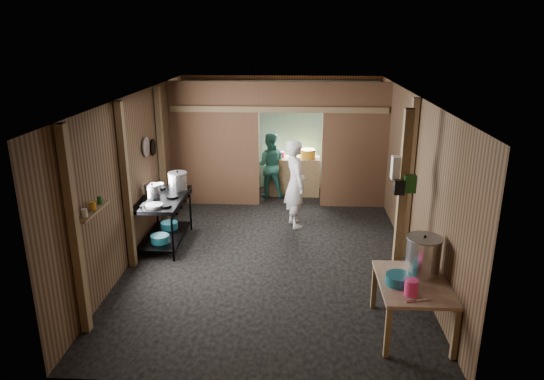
# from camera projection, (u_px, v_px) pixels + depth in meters

# --- Properties ---
(floor) EXTENTS (4.50, 7.00, 0.00)m
(floor) POSITION_uv_depth(u_px,v_px,m) (273.00, 247.00, 8.52)
(floor) COLOR black
(floor) RESTS_ON ground
(ceiling) EXTENTS (4.50, 7.00, 0.00)m
(ceiling) POSITION_uv_depth(u_px,v_px,m) (273.00, 95.00, 7.72)
(ceiling) COLOR black
(ceiling) RESTS_ON ground
(wall_back) EXTENTS (4.50, 0.00, 2.60)m
(wall_back) POSITION_uv_depth(u_px,v_px,m) (281.00, 133.00, 11.45)
(wall_back) COLOR brown
(wall_back) RESTS_ON ground
(wall_front) EXTENTS (4.50, 0.00, 2.60)m
(wall_front) POSITION_uv_depth(u_px,v_px,m) (254.00, 275.00, 4.80)
(wall_front) COLOR brown
(wall_front) RESTS_ON ground
(wall_left) EXTENTS (0.00, 7.00, 2.60)m
(wall_left) POSITION_uv_depth(u_px,v_px,m) (138.00, 173.00, 8.24)
(wall_left) COLOR brown
(wall_left) RESTS_ON ground
(wall_right) EXTENTS (0.00, 7.00, 2.60)m
(wall_right) POSITION_uv_depth(u_px,v_px,m) (411.00, 177.00, 8.01)
(wall_right) COLOR brown
(wall_right) RESTS_ON ground
(partition_left) EXTENTS (1.85, 0.10, 2.60)m
(partition_left) POSITION_uv_depth(u_px,v_px,m) (215.00, 144.00, 10.28)
(partition_left) COLOR brown
(partition_left) RESTS_ON floor
(partition_right) EXTENTS (1.35, 0.10, 2.60)m
(partition_right) POSITION_uv_depth(u_px,v_px,m) (355.00, 146.00, 10.13)
(partition_right) COLOR brown
(partition_right) RESTS_ON floor
(partition_header) EXTENTS (1.30, 0.10, 0.60)m
(partition_header) POSITION_uv_depth(u_px,v_px,m) (291.00, 97.00, 9.89)
(partition_header) COLOR brown
(partition_header) RESTS_ON wall_back
(turquoise_panel) EXTENTS (4.40, 0.06, 2.50)m
(turquoise_panel) POSITION_uv_depth(u_px,v_px,m) (280.00, 135.00, 11.41)
(turquoise_panel) COLOR #74BDB8
(turquoise_panel) RESTS_ON wall_back
(back_counter) EXTENTS (1.20, 0.50, 0.85)m
(back_counter) POSITION_uv_depth(u_px,v_px,m) (293.00, 176.00, 11.18)
(back_counter) COLOR #977447
(back_counter) RESTS_ON floor
(wall_clock) EXTENTS (0.20, 0.03, 0.20)m
(wall_clock) POSITION_uv_depth(u_px,v_px,m) (292.00, 108.00, 11.15)
(wall_clock) COLOR silver
(wall_clock) RESTS_ON wall_back
(post_left_a) EXTENTS (0.10, 0.12, 2.60)m
(post_left_a) POSITION_uv_depth(u_px,v_px,m) (75.00, 234.00, 5.76)
(post_left_a) COLOR #977447
(post_left_a) RESTS_ON floor
(post_left_b) EXTENTS (0.10, 0.12, 2.60)m
(post_left_b) POSITION_uv_depth(u_px,v_px,m) (126.00, 187.00, 7.47)
(post_left_b) COLOR #977447
(post_left_b) RESTS_ON floor
(post_left_c) EXTENTS (0.10, 0.12, 2.60)m
(post_left_c) POSITION_uv_depth(u_px,v_px,m) (161.00, 155.00, 9.37)
(post_left_c) COLOR #977447
(post_left_c) RESTS_ON floor
(post_right) EXTENTS (0.10, 0.12, 2.60)m
(post_right) POSITION_uv_depth(u_px,v_px,m) (409.00, 180.00, 7.82)
(post_right) COLOR #977447
(post_right) RESTS_ON floor
(post_free) EXTENTS (0.12, 0.12, 2.60)m
(post_free) POSITION_uv_depth(u_px,v_px,m) (402.00, 203.00, 6.79)
(post_free) COLOR #977447
(post_free) RESTS_ON floor
(cross_beam) EXTENTS (4.40, 0.12, 0.12)m
(cross_beam) POSITION_uv_depth(u_px,v_px,m) (278.00, 109.00, 9.93)
(cross_beam) COLOR #977447
(cross_beam) RESTS_ON wall_left
(pan_lid_big) EXTENTS (0.03, 0.34, 0.34)m
(pan_lid_big) POSITION_uv_depth(u_px,v_px,m) (146.00, 147.00, 8.51)
(pan_lid_big) COLOR gray
(pan_lid_big) RESTS_ON wall_left
(pan_lid_small) EXTENTS (0.03, 0.30, 0.30)m
(pan_lid_small) POSITION_uv_depth(u_px,v_px,m) (153.00, 147.00, 8.92)
(pan_lid_small) COLOR black
(pan_lid_small) RESTS_ON wall_left
(wall_shelf) EXTENTS (0.14, 0.80, 0.03)m
(wall_shelf) POSITION_uv_depth(u_px,v_px,m) (93.00, 211.00, 6.21)
(wall_shelf) COLOR #977447
(wall_shelf) RESTS_ON wall_left
(jar_white) EXTENTS (0.07, 0.07, 0.10)m
(jar_white) POSITION_uv_depth(u_px,v_px,m) (84.00, 213.00, 5.95)
(jar_white) COLOR silver
(jar_white) RESTS_ON wall_shelf
(jar_yellow) EXTENTS (0.08, 0.08, 0.10)m
(jar_yellow) POSITION_uv_depth(u_px,v_px,m) (93.00, 206.00, 6.19)
(jar_yellow) COLOR gold
(jar_yellow) RESTS_ON wall_shelf
(jar_green) EXTENTS (0.06, 0.06, 0.10)m
(jar_green) POSITION_uv_depth(u_px,v_px,m) (99.00, 200.00, 6.40)
(jar_green) COLOR #1B531C
(jar_green) RESTS_ON wall_shelf
(bag_white) EXTENTS (0.22, 0.15, 0.32)m
(bag_white) POSITION_uv_depth(u_px,v_px,m) (400.00, 168.00, 6.72)
(bag_white) COLOR silver
(bag_white) RESTS_ON post_free
(bag_green) EXTENTS (0.16, 0.12, 0.24)m
(bag_green) POSITION_uv_depth(u_px,v_px,m) (410.00, 184.00, 6.64)
(bag_green) COLOR #1B531C
(bag_green) RESTS_ON post_free
(bag_black) EXTENTS (0.14, 0.10, 0.20)m
(bag_black) POSITION_uv_depth(u_px,v_px,m) (399.00, 187.00, 6.64)
(bag_black) COLOR black
(bag_black) RESTS_ON post_free
(gas_range) EXTENTS (0.75, 1.46, 0.86)m
(gas_range) POSITION_uv_depth(u_px,v_px,m) (164.00, 221.00, 8.52)
(gas_range) COLOR black
(gas_range) RESTS_ON floor
(prep_table) EXTENTS (0.83, 1.15, 0.68)m
(prep_table) POSITION_uv_depth(u_px,v_px,m) (411.00, 307.00, 6.04)
(prep_table) COLOR tan
(prep_table) RESTS_ON floor
(stove_pot_large) EXTENTS (0.41, 0.41, 0.34)m
(stove_pot_large) POSITION_uv_depth(u_px,v_px,m) (178.00, 182.00, 8.75)
(stove_pot_large) COLOR silver
(stove_pot_large) RESTS_ON gas_range
(stove_pot_med) EXTENTS (0.33, 0.33, 0.24)m
(stove_pot_med) POSITION_uv_depth(u_px,v_px,m) (152.00, 191.00, 8.39)
(stove_pot_med) COLOR silver
(stove_pot_med) RESTS_ON gas_range
(stove_saucepan) EXTENTS (0.22, 0.22, 0.10)m
(stove_saucepan) POSITION_uv_depth(u_px,v_px,m) (159.00, 186.00, 8.81)
(stove_saucepan) COLOR silver
(stove_saucepan) RESTS_ON gas_range
(frying_pan) EXTENTS (0.46, 0.58, 0.07)m
(frying_pan) POSITION_uv_depth(u_px,v_px,m) (154.00, 206.00, 7.91)
(frying_pan) COLOR gray
(frying_pan) RESTS_ON gas_range
(blue_tub_front) EXTENTS (0.31, 0.31, 0.13)m
(blue_tub_front) POSITION_uv_depth(u_px,v_px,m) (160.00, 239.00, 8.28)
(blue_tub_front) COLOR #1A5F6C
(blue_tub_front) RESTS_ON gas_range
(blue_tub_back) EXTENTS (0.30, 0.30, 0.12)m
(blue_tub_back) POSITION_uv_depth(u_px,v_px,m) (169.00, 225.00, 8.87)
(blue_tub_back) COLOR #1A5F6C
(blue_tub_back) RESTS_ON gas_range
(stock_pot) EXTENTS (0.46, 0.46, 0.51)m
(stock_pot) POSITION_uv_depth(u_px,v_px,m) (423.00, 256.00, 6.08)
(stock_pot) COLOR silver
(stock_pot) RESTS_ON prep_table
(wash_basin) EXTENTS (0.35, 0.35, 0.12)m
(wash_basin) POSITION_uv_depth(u_px,v_px,m) (399.00, 279.00, 5.88)
(wash_basin) COLOR #1A5F6C
(wash_basin) RESTS_ON prep_table
(pink_bucket) EXTENTS (0.19, 0.19, 0.19)m
(pink_bucket) POSITION_uv_depth(u_px,v_px,m) (411.00, 287.00, 5.63)
(pink_bucket) COLOR #F6337B
(pink_bucket) RESTS_ON prep_table
(knife) EXTENTS (0.30, 0.11, 0.01)m
(knife) POSITION_uv_depth(u_px,v_px,m) (418.00, 300.00, 5.52)
(knife) COLOR silver
(knife) RESTS_ON prep_table
(yellow_tub) EXTENTS (0.35, 0.35, 0.19)m
(yellow_tub) POSITION_uv_depth(u_px,v_px,m) (307.00, 154.00, 11.00)
(yellow_tub) COLOR gold
(yellow_tub) RESTS_ON back_counter
(red_cup) EXTENTS (0.11, 0.11, 0.13)m
(red_cup) POSITION_uv_depth(u_px,v_px,m) (282.00, 155.00, 11.04)
(red_cup) COLOR #C21440
(red_cup) RESTS_ON back_counter
(cook) EXTENTS (0.57, 0.71, 1.67)m
(cook) POSITION_uv_depth(u_px,v_px,m) (295.00, 184.00, 9.22)
(cook) COLOR white
(cook) RESTS_ON floor
(worker_back) EXTENTS (0.73, 0.58, 1.45)m
(worker_back) POSITION_uv_depth(u_px,v_px,m) (270.00, 165.00, 10.92)
(worker_back) COLOR #2B7163
(worker_back) RESTS_ON floor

